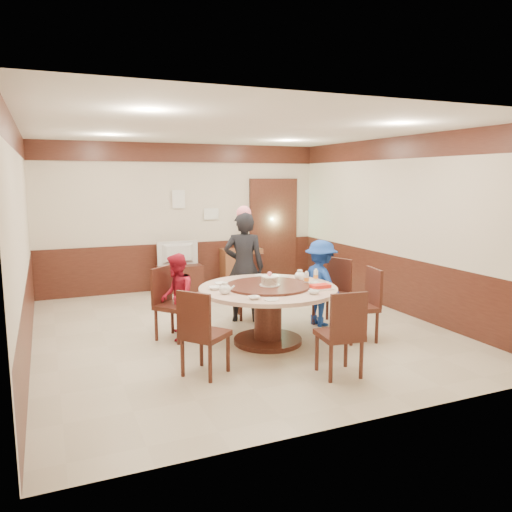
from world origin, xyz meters
name	(u,v)px	position (x,y,z in m)	size (l,w,h in m)	color
room	(239,255)	(0.01, 0.01, 1.08)	(6.00, 6.04, 2.84)	beige
banquet_table	(268,303)	(0.14, -0.69, 0.53)	(1.80, 1.80, 0.78)	#401C14
chair_0	(332,304)	(1.35, -0.28, 0.30)	(0.59, 0.58, 0.97)	#401C14
chair_1	(251,298)	(0.40, 0.53, 0.30)	(0.55, 0.56, 0.97)	#401C14
chair_2	(174,317)	(-0.96, -0.04, 0.30)	(0.62, 0.62, 0.97)	#401C14
chair_3	(204,348)	(-0.96, -1.41, 0.30)	(0.62, 0.62, 0.97)	#401C14
chair_4	(340,348)	(0.41, -2.00, 0.30)	(0.48, 0.49, 0.97)	#401C14
chair_5	(360,318)	(1.31, -1.07, 0.30)	(0.51, 0.50, 0.97)	#401C14
person_standing	(244,267)	(0.23, 0.39, 0.83)	(0.60, 0.40, 1.66)	black
person_red	(177,297)	(-0.92, -0.06, 0.58)	(0.56, 0.44, 1.16)	#AB162C
person_blue	(321,283)	(1.18, -0.25, 0.63)	(0.82, 0.47, 1.26)	#183F9F
birthday_cake	(270,281)	(0.14, -0.73, 0.84)	(0.26, 0.26, 0.18)	white
teapot_left	(225,289)	(-0.51, -0.84, 0.81)	(0.17, 0.15, 0.13)	white
teapot_right	(300,276)	(0.72, -0.46, 0.81)	(0.17, 0.15, 0.13)	white
bowl_0	(220,284)	(-0.40, -0.35, 0.77)	(0.15, 0.15, 0.04)	white
bowl_1	(314,292)	(0.49, -1.27, 0.77)	(0.14, 0.14, 0.04)	white
bowl_2	(254,298)	(-0.29, -1.22, 0.77)	(0.14, 0.14, 0.03)	white
bowl_3	(315,284)	(0.75, -0.82, 0.77)	(0.13, 0.13, 0.04)	white
bowl_4	(215,288)	(-0.55, -0.56, 0.77)	(0.16, 0.16, 0.04)	white
bowl_5	(259,276)	(0.28, -0.08, 0.77)	(0.13, 0.13, 0.04)	white
saucer_near	(271,299)	(-0.11, -1.34, 0.76)	(0.18, 0.18, 0.01)	white
saucer_far	(282,277)	(0.59, -0.19, 0.76)	(0.18, 0.18, 0.01)	white
shrimp_platter	(320,287)	(0.69, -1.07, 0.78)	(0.30, 0.20, 0.06)	white
bottle_0	(306,279)	(0.67, -0.75, 0.83)	(0.06, 0.06, 0.16)	white
bottle_1	(316,276)	(0.88, -0.63, 0.83)	(0.06, 0.06, 0.16)	white
tv_stand	(179,278)	(-0.17, 2.75, 0.25)	(0.85, 0.45, 0.50)	#401C14
television	(179,254)	(-0.17, 2.75, 0.73)	(0.79, 0.10, 0.46)	gray
side_cabinet	(241,267)	(1.11, 2.78, 0.38)	(0.80, 0.40, 0.75)	brown
thermos	(245,239)	(1.18, 2.78, 0.94)	(0.15, 0.15, 0.38)	silver
notice_left	(179,199)	(-0.10, 2.96, 1.75)	(0.25, 0.00, 0.35)	white
notice_right	(211,214)	(0.55, 2.96, 1.45)	(0.30, 0.00, 0.22)	white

